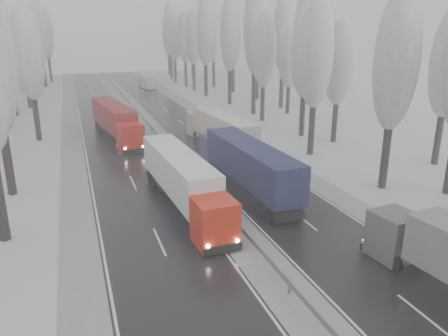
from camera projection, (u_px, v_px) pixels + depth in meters
carriageway_right at (222, 155)px, 47.76m from camera, size 7.50×200.00×0.03m
carriageway_left at (125, 164)px, 44.45m from camera, size 7.50×200.00×0.03m
median_slush at (175, 159)px, 46.10m from camera, size 3.00×200.00×0.04m
shoulder_right at (263, 151)px, 49.32m from camera, size 2.40×200.00×0.04m
shoulder_left at (74, 169)px, 42.89m from camera, size 2.40×200.00×0.04m
median_guardrail at (175, 154)px, 45.92m from camera, size 0.12×200.00×0.76m
tree_16 at (396, 62)px, 34.71m from camera, size 3.60×3.60×16.53m
tree_18 at (316, 54)px, 44.75m from camera, size 3.60×3.60×16.58m
tree_19 at (339, 63)px, 50.47m from camera, size 3.60×3.60×14.57m
tree_20 at (306, 55)px, 53.30m from camera, size 3.60×3.60×15.71m
tree_21 at (306, 38)px, 57.03m from camera, size 3.60×3.60×18.62m
tree_22 at (264, 50)px, 62.37m from camera, size 3.60×3.60×15.86m
tree_23 at (290, 58)px, 68.39m from camera, size 3.60×3.60×13.55m
tree_24 at (255, 28)px, 66.62m from camera, size 3.60×3.60×20.49m
tree_25 at (284, 33)px, 72.59m from camera, size 3.60×3.60×19.44m
tree_26 at (230, 35)px, 76.05m from camera, size 3.60×3.60×18.78m
tree_27 at (258, 39)px, 82.13m from camera, size 3.60×3.60×17.62m
tree_28 at (205, 31)px, 85.10m from camera, size 3.60×3.60×19.62m
tree_29 at (233, 36)px, 91.32m from camera, size 3.60×3.60×18.11m
tree_30 at (193, 37)px, 94.28m from camera, size 3.60×3.60×17.86m
tree_31 at (213, 34)px, 99.60m from camera, size 3.60×3.60×18.58m
tree_32 at (185, 38)px, 101.15m from camera, size 3.60×3.60×17.33m
tree_33 at (193, 45)px, 106.32m from camera, size 3.60×3.60×14.33m
tree_34 at (174, 36)px, 107.19m from camera, size 3.60×3.60×17.63m
tree_35 at (205, 34)px, 113.57m from camera, size 3.60×3.60×18.25m
tree_36 at (170, 29)px, 115.95m from camera, size 3.60×3.60×20.23m
tree_37 at (192, 38)px, 122.49m from camera, size 3.60×3.60×16.37m
tree_38 at (168, 34)px, 126.41m from camera, size 3.60×3.60×17.97m
tree_39 at (175, 38)px, 131.24m from camera, size 3.60×3.60×16.19m
tree_62 at (28, 54)px, 50.89m from camera, size 3.60×3.60×16.04m
tree_66 at (8, 52)px, 66.46m from camera, size 3.60×3.60×15.23m
tree_67 at (0, 43)px, 69.25m from camera, size 3.60×3.60×17.09m
tree_68 at (22, 44)px, 72.75m from camera, size 3.60×3.60×16.65m
tree_70 at (28, 41)px, 81.81m from camera, size 3.60×3.60×17.09m
tree_71 at (1, 32)px, 83.41m from camera, size 3.60×3.60×19.61m
tree_72 at (18, 46)px, 89.77m from camera, size 3.60×3.60×15.11m
tree_73 at (4, 39)px, 92.05m from camera, size 3.60×3.60×17.22m
tree_74 at (39, 31)px, 99.80m from camera, size 3.60×3.60×19.68m
tree_76 at (46, 34)px, 108.78m from camera, size 3.60×3.60×18.55m
tree_77 at (24, 45)px, 111.43m from camera, size 3.60×3.60×14.32m
tree_78 at (32, 31)px, 113.40m from camera, size 3.60×3.60×19.55m
tree_79 at (23, 37)px, 116.60m from camera, size 3.60×3.60×17.07m
truck_blue_box at (245, 162)px, 36.53m from camera, size 3.30×16.84×4.30m
truck_cream_box at (219, 128)px, 49.69m from camera, size 3.84×15.88×4.04m
box_truck_distant at (147, 82)px, 100.29m from camera, size 2.97×7.68×2.80m
truck_red_white at (183, 179)px, 32.90m from camera, size 3.33×16.10×4.10m
truck_red_red at (116, 120)px, 53.69m from camera, size 4.67×16.75×4.26m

